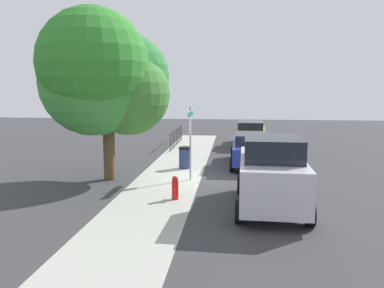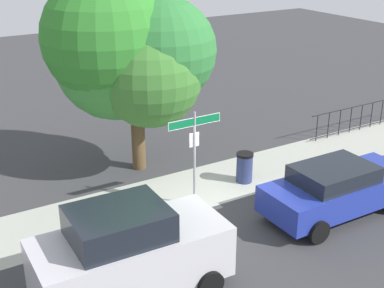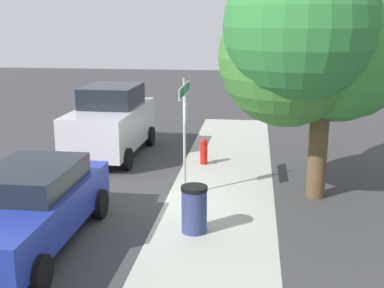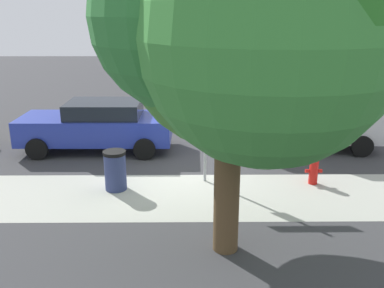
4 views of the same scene
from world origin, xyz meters
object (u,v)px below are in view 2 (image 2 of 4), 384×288
trash_bin (244,167)px  shade_tree (127,53)px  fire_hydrant (106,214)px  car_silver (129,253)px  car_blue (338,188)px  street_sign (195,139)px

trash_bin → shade_tree: bearing=136.1°
fire_hydrant → trash_bin: trash_bin is taller
car_silver → trash_bin: 6.49m
shade_tree → car_blue: size_ratio=1.41×
street_sign → shade_tree: bearing=99.8°
shade_tree → trash_bin: 5.16m
fire_hydrant → shade_tree: bearing=53.4°
car_silver → fire_hydrant: bearing=79.5°
car_blue → trash_bin: car_blue is taller
car_blue → trash_bin: bearing=109.1°
street_sign → fire_hydrant: bearing=175.8°
car_silver → car_blue: 6.58m
street_sign → car_blue: street_sign is taller
car_silver → trash_bin: bearing=32.5°
car_blue → trash_bin: (-1.02, 3.04, -0.31)m
car_blue → trash_bin: 3.22m
car_silver → fire_hydrant: car_silver is taller
street_sign → car_silver: (-3.37, -2.81, -1.00)m
car_blue → fire_hydrant: bearing=155.7°
car_blue → shade_tree: bearing=124.0°
shade_tree → car_blue: shade_tree is taller
fire_hydrant → car_blue: bearing=-24.9°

